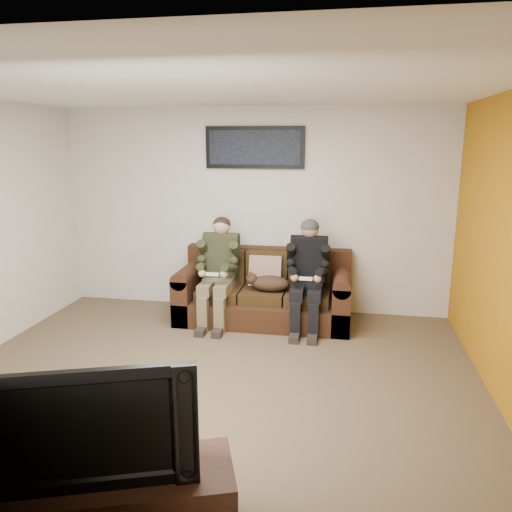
% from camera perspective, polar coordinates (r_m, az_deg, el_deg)
% --- Properties ---
extents(floor, '(5.00, 5.00, 0.00)m').
position_cam_1_polar(floor, '(4.73, -5.38, -14.48)').
color(floor, brown).
rests_on(floor, ground).
extents(ceiling, '(5.00, 5.00, 0.00)m').
position_cam_1_polar(ceiling, '(4.22, -6.17, 18.66)').
color(ceiling, silver).
rests_on(ceiling, ground).
extents(wall_back, '(5.00, 0.00, 5.00)m').
position_cam_1_polar(wall_back, '(6.45, -0.29, 5.18)').
color(wall_back, beige).
rests_on(wall_back, ground).
extents(wall_front, '(5.00, 0.00, 5.00)m').
position_cam_1_polar(wall_front, '(2.30, -21.40, -10.39)').
color(wall_front, beige).
rests_on(wall_front, ground).
extents(sofa, '(2.10, 0.91, 0.86)m').
position_cam_1_polar(sofa, '(6.22, 1.02, -4.35)').
color(sofa, '#371D10').
rests_on(sofa, ground).
extents(throw_pillow, '(0.40, 0.19, 0.40)m').
position_cam_1_polar(throw_pillow, '(6.18, 1.09, -1.71)').
color(throw_pillow, '#9B7A65').
rests_on(throw_pillow, sofa).
extents(throw_blanket, '(0.43, 0.21, 0.08)m').
position_cam_1_polar(throw_blanket, '(6.46, -4.15, 1.17)').
color(throw_blanket, '#C5A991').
rests_on(throw_blanket, sofa).
extents(person_left, '(0.51, 0.87, 1.28)m').
position_cam_1_polar(person_left, '(6.06, -4.27, -1.05)').
color(person_left, brown).
rests_on(person_left, sofa).
extents(person_right, '(0.51, 0.86, 1.28)m').
position_cam_1_polar(person_right, '(5.89, 5.95, -1.46)').
color(person_right, black).
rests_on(person_right, sofa).
extents(cat, '(0.66, 0.26, 0.24)m').
position_cam_1_polar(cat, '(5.98, 1.45, -3.09)').
color(cat, '#472E1C').
rests_on(cat, sofa).
extents(framed_poster, '(1.25, 0.05, 0.52)m').
position_cam_1_polar(framed_poster, '(6.36, -0.16, 12.30)').
color(framed_poster, black).
rests_on(framed_poster, wall_back).
extents(television, '(1.12, 0.52, 0.65)m').
position_cam_1_polar(television, '(2.80, -18.94, -17.35)').
color(television, black).
rests_on(television, tv_stand).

